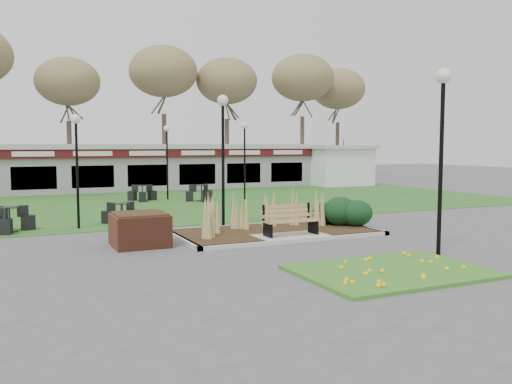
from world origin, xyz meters
name	(u,v)px	position (x,y,z in m)	size (l,w,h in m)	color
ground	(293,240)	(0.00, 0.00, 0.00)	(100.00, 100.00, 0.00)	#515154
lawn	(178,202)	(0.00, 12.00, 0.01)	(34.00, 16.00, 0.02)	#215D1D
flower_bed	(392,270)	(0.00, -4.60, 0.07)	(4.20, 3.00, 0.16)	#316E1F
planting_bed	(307,220)	(1.27, 1.35, 0.37)	(6.75, 3.40, 1.27)	#301E13
park_bench	(289,220)	(0.00, 0.25, 0.59)	(1.70, 0.66, 0.93)	#AB734D
brick_planter	(140,229)	(-4.40, 1.00, 0.48)	(1.50, 1.50, 0.95)	brown
food_pavilion	(142,167)	(0.00, 19.96, 1.48)	(24.60, 3.40, 2.90)	#97979A
service_hut	(339,165)	(13.50, 18.00, 1.45)	(4.40, 3.40, 2.83)	white
tree_backdrop	(116,72)	(0.00, 28.00, 8.36)	(47.24, 5.24, 10.36)	#47382B
lamp_post_near_left	(442,120)	(2.39, -3.50, 3.50)	(0.40, 0.40, 4.80)	black
lamp_post_near_right	(223,131)	(-1.01, 3.20, 3.32)	(0.38, 0.38, 4.55)	black
lamp_post_mid_left	(76,146)	(-5.60, 4.96, 2.83)	(0.32, 0.32, 3.88)	black
lamp_post_mid_right	(167,146)	(-0.19, 13.27, 2.81)	(0.32, 0.32, 3.85)	black
lamp_post_far_right	(245,144)	(3.47, 11.63, 2.92)	(0.33, 0.33, 4.01)	black
bistro_set_a	(121,217)	(-4.06, 5.50, 0.27)	(1.39, 1.28, 0.74)	black
bistro_set_b	(10,223)	(-7.74, 5.21, 0.29)	(1.49, 1.45, 0.81)	black
bistro_set_c	(142,196)	(-1.55, 13.13, 0.28)	(1.46, 1.41, 0.79)	black
bistro_set_d	(202,196)	(1.13, 11.74, 0.30)	(1.53, 1.47, 0.83)	black
patio_umbrella	(343,166)	(13.83, 18.00, 1.36)	(2.03, 2.05, 2.20)	black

